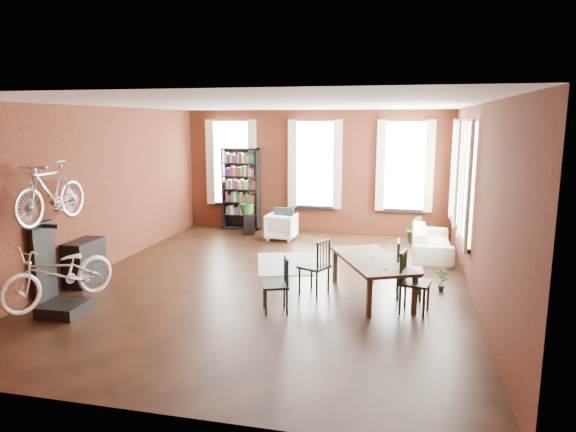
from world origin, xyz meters
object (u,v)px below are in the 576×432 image
(dining_table, at_px, (371,278))
(bookshelf, at_px, (241,189))
(cream_sofa, at_px, (432,237))
(bicycle_floor, at_px, (57,245))
(dining_chair_a, at_px, (275,285))
(dining_chair_c, at_px, (415,283))
(dining_chair_d, at_px, (409,270))
(bike_trainer, at_px, (64,309))
(white_armchair, at_px, (281,225))
(dining_chair_b, at_px, (314,266))
(console_table, at_px, (85,262))
(plant_stand, at_px, (249,224))

(dining_table, bearing_deg, bookshelf, 104.45)
(cream_sofa, height_order, bicycle_floor, bicycle_floor)
(dining_chair_a, bearing_deg, dining_chair_c, 81.45)
(dining_chair_d, relative_size, bike_trainer, 1.55)
(cream_sofa, bearing_deg, white_armchair, 78.52)
(dining_chair_a, relative_size, bicycle_floor, 0.47)
(dining_table, relative_size, dining_chair_d, 1.99)
(dining_chair_a, bearing_deg, dining_chair_b, 135.88)
(console_table, bearing_deg, bicycle_floor, -68.13)
(bike_trainer, xyz_separation_m, bicycle_floor, (-0.02, -0.01, 0.99))
(dining_chair_b, xyz_separation_m, dining_chair_c, (1.66, -0.54, 0.00))
(cream_sofa, height_order, console_table, cream_sofa)
(dining_chair_b, bearing_deg, bicycle_floor, -38.66)
(dining_chair_d, distance_m, console_table, 5.76)
(plant_stand, bearing_deg, bookshelf, 122.36)
(dining_chair_c, bearing_deg, dining_chair_b, 84.18)
(dining_chair_b, relative_size, plant_stand, 1.73)
(bookshelf, bearing_deg, plant_stand, -57.64)
(bookshelf, bearing_deg, dining_chair_b, -59.09)
(white_armchair, bearing_deg, dining_chair_b, 114.37)
(bookshelf, distance_m, cream_sofa, 5.28)
(dining_chair_d, xyz_separation_m, white_armchair, (-3.09, 3.70, -0.12))
(bike_trainer, distance_m, bicycle_floor, 0.99)
(dining_chair_a, height_order, console_table, dining_chair_a)
(dining_table, distance_m, bike_trainer, 4.90)
(dining_chair_d, bearing_deg, bike_trainer, 108.44)
(dining_chair_d, bearing_deg, dining_chair_a, 116.77)
(dining_chair_d, bearing_deg, white_armchair, 37.50)
(dining_chair_b, distance_m, bicycle_floor, 4.07)
(dining_chair_d, relative_size, bookshelf, 0.44)
(dining_table, xyz_separation_m, dining_chair_c, (0.70, -0.60, 0.15))
(dining_chair_d, relative_size, white_armchair, 1.34)
(dining_table, distance_m, dining_chair_c, 0.93)
(bicycle_floor, bearing_deg, dining_chair_d, 43.24)
(cream_sofa, bearing_deg, console_table, 119.33)
(bookshelf, xyz_separation_m, bicycle_floor, (-0.71, -6.63, -0.02))
(dining_chair_a, height_order, bookshelf, bookshelf)
(dining_chair_a, distance_m, white_armchair, 4.94)
(dining_chair_d, height_order, cream_sofa, dining_chair_d)
(dining_chair_c, bearing_deg, dining_chair_a, 114.36)
(bookshelf, xyz_separation_m, bike_trainer, (-0.68, -6.62, -1.01))
(bookshelf, bearing_deg, cream_sofa, -18.95)
(bookshelf, distance_m, white_armchair, 1.83)
(dining_table, bearing_deg, dining_chair_c, -64.97)
(dining_table, distance_m, white_armchair, 4.51)
(white_armchair, relative_size, bicycle_floor, 0.40)
(dining_chair_c, xyz_separation_m, bike_trainer, (-5.22, -1.28, -0.39))
(dining_chair_a, relative_size, dining_chair_c, 0.90)
(dining_chair_d, bearing_deg, dining_chair_b, 92.28)
(dining_table, height_order, white_armchair, white_armchair)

